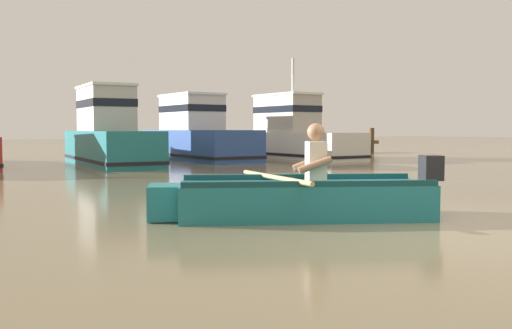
# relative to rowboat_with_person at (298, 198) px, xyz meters

# --- Properties ---
(ground_plane) EXTENTS (120.00, 120.00, 0.00)m
(ground_plane) POSITION_rel_rowboat_with_person_xyz_m (0.92, -1.46, -0.25)
(ground_plane) COLOR #7A6B4C
(wooden_dock) EXTENTS (12.71, 1.57, 1.16)m
(wooden_dock) POSITION_rel_rowboat_with_person_xyz_m (7.78, 15.35, 0.25)
(wooden_dock) COLOR brown
(wooden_dock) RESTS_ON ground
(rowboat_with_person) EXTENTS (3.56, 2.41, 1.19)m
(rowboat_with_person) POSITION_rel_rowboat_with_person_xyz_m (0.00, 0.00, 0.00)
(rowboat_with_person) COLOR #1E727A
(rowboat_with_person) RESTS_ON ground
(moored_boat_teal) EXTENTS (1.82, 5.93, 2.50)m
(moored_boat_teal) POSITION_rel_rowboat_with_person_xyz_m (0.80, 11.99, 0.67)
(moored_boat_teal) COLOR #1E727A
(moored_boat_teal) RESTS_ON ground
(moored_boat_blue) EXTENTS (2.30, 6.16, 2.39)m
(moored_boat_blue) POSITION_rel_rowboat_with_person_xyz_m (4.35, 13.38, 0.64)
(moored_boat_blue) COLOR #2D519E
(moored_boat_blue) RESTS_ON ground
(moored_boat_white) EXTENTS (2.14, 6.45, 3.79)m
(moored_boat_white) POSITION_rel_rowboat_with_person_xyz_m (7.93, 12.49, 0.65)
(moored_boat_white) COLOR white
(moored_boat_white) RESTS_ON ground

